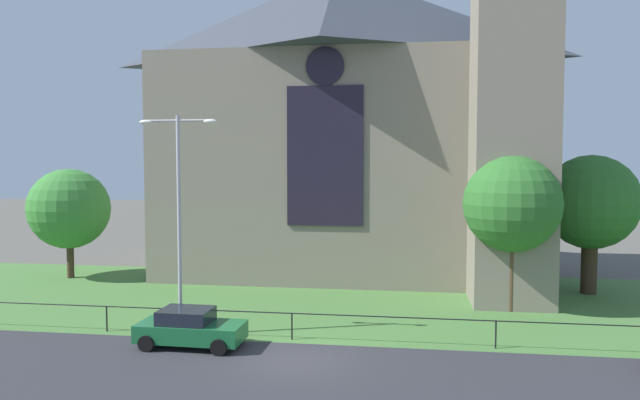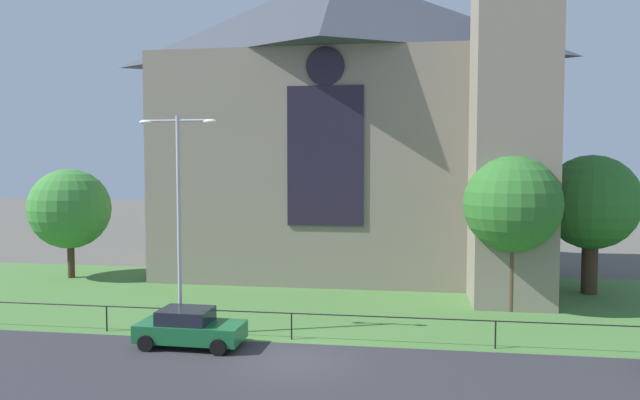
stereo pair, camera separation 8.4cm
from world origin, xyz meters
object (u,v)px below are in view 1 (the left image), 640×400
Objects in this scene: tree_left_far at (69,209)px; streetlamp_near at (179,199)px; church_building at (348,118)px; tree_right_far at (591,203)px; parked_car_green at (190,328)px; tree_right_near at (512,204)px.

streetlamp_near is (11.72, -11.11, 1.39)m from tree_left_far.
tree_right_far is at bearing -17.45° from church_building.
streetlamp_near reaches higher than tree_left_far.
church_building is at bearing 162.55° from tree_right_far.
streetlamp_near reaches higher than parked_car_green.
parked_car_green is at bearing -44.67° from tree_left_far.
church_building is at bearing 14.34° from tree_left_far.
tree_left_far is 1.64× the size of parked_car_green.
tree_right_near is at bearing -10.23° from tree_left_far.
church_building is at bearing 70.32° from streetlamp_near.
tree_right_near is at bearing -136.64° from tree_right_far.
tree_right_near is 15.89m from streetlamp_near.
tree_left_far is (-17.28, -4.42, -5.86)m from church_building.
tree_right_far is 0.84× the size of streetlamp_near.
parked_car_green is (-4.62, -16.93, -9.53)m from church_building.
church_building is 13.77m from tree_right_near.
streetlamp_near is 2.19× the size of parked_car_green.
church_building is 3.39× the size of tree_right_near.
tree_right_far is (31.29, 0.01, 0.68)m from tree_left_far.
parked_car_green is at bearing -150.26° from tree_right_near.
tree_right_near is 0.99× the size of tree_right_far.
tree_right_near is 1.11× the size of tree_left_far.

